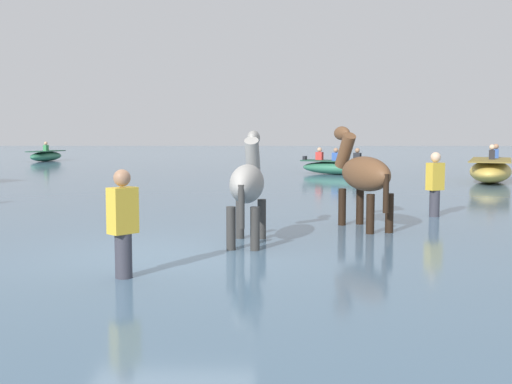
{
  "coord_description": "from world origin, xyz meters",
  "views": [
    {
      "loc": [
        1.37,
        -9.08,
        2.11
      ],
      "look_at": [
        1.23,
        3.81,
        0.85
      ],
      "focal_mm": 46.51,
      "sensor_mm": 36.0,
      "label": 1
    }
  ],
  "objects_px": {
    "horse_trailing_grey": "(248,186)",
    "person_spectator_far": "(123,234)",
    "boat_distant_east": "(337,167)",
    "boat_near_starboard": "(491,171)",
    "person_wading_mid": "(435,191)",
    "horse_lead_bay": "(363,176)",
    "boat_near_port": "(46,156)"
  },
  "relations": [
    {
      "from": "horse_lead_bay",
      "to": "person_spectator_far",
      "type": "distance_m",
      "value": 5.18
    },
    {
      "from": "boat_near_port",
      "to": "person_wading_mid",
      "type": "distance_m",
      "value": 26.19
    },
    {
      "from": "horse_trailing_grey",
      "to": "boat_near_starboard",
      "type": "distance_m",
      "value": 13.66
    },
    {
      "from": "horse_lead_bay",
      "to": "person_wading_mid",
      "type": "bearing_deg",
      "value": 42.75
    },
    {
      "from": "horse_lead_bay",
      "to": "person_wading_mid",
      "type": "xyz_separation_m",
      "value": [
        1.65,
        1.53,
        -0.39
      ]
    },
    {
      "from": "horse_trailing_grey",
      "to": "boat_near_starboard",
      "type": "xyz_separation_m",
      "value": [
        7.56,
        11.37,
        -0.49
      ]
    },
    {
      "from": "horse_trailing_grey",
      "to": "person_spectator_far",
      "type": "relative_size",
      "value": 1.27
    },
    {
      "from": "boat_near_port",
      "to": "person_spectator_far",
      "type": "xyz_separation_m",
      "value": [
        9.77,
        -27.04,
        0.24
      ]
    },
    {
      "from": "boat_distant_east",
      "to": "person_spectator_far",
      "type": "xyz_separation_m",
      "value": [
        -4.41,
        -17.31,
        0.23
      ]
    },
    {
      "from": "boat_distant_east",
      "to": "horse_trailing_grey",
      "type": "bearing_deg",
      "value": -101.4
    },
    {
      "from": "horse_lead_bay",
      "to": "boat_distant_east",
      "type": "bearing_deg",
      "value": 85.57
    },
    {
      "from": "person_spectator_far",
      "to": "boat_distant_east",
      "type": "bearing_deg",
      "value": 75.7
    },
    {
      "from": "horse_trailing_grey",
      "to": "boat_near_starboard",
      "type": "relative_size",
      "value": 0.56
    },
    {
      "from": "horse_trailing_grey",
      "to": "boat_distant_east",
      "type": "relative_size",
      "value": 0.72
    },
    {
      "from": "boat_near_port",
      "to": "horse_lead_bay",
      "type": "bearing_deg",
      "value": -60.39
    },
    {
      "from": "boat_near_starboard",
      "to": "boat_near_port",
      "type": "bearing_deg",
      "value": 144.61
    },
    {
      "from": "boat_near_starboard",
      "to": "boat_distant_east",
      "type": "height_order",
      "value": "boat_near_starboard"
    },
    {
      "from": "boat_near_port",
      "to": "person_wading_mid",
      "type": "bearing_deg",
      "value": -55.59
    },
    {
      "from": "horse_lead_bay",
      "to": "boat_near_port",
      "type": "relative_size",
      "value": 0.8
    },
    {
      "from": "boat_near_port",
      "to": "boat_near_starboard",
      "type": "height_order",
      "value": "boat_near_starboard"
    },
    {
      "from": "boat_near_port",
      "to": "person_spectator_far",
      "type": "bearing_deg",
      "value": -70.13
    },
    {
      "from": "horse_trailing_grey",
      "to": "boat_near_port",
      "type": "xyz_separation_m",
      "value": [
        -11.17,
        24.68,
        -0.59
      ]
    },
    {
      "from": "person_wading_mid",
      "to": "boat_near_port",
      "type": "bearing_deg",
      "value": 124.41
    },
    {
      "from": "boat_near_port",
      "to": "boat_distant_east",
      "type": "relative_size",
      "value": 0.93
    },
    {
      "from": "boat_near_starboard",
      "to": "person_spectator_far",
      "type": "relative_size",
      "value": 2.27
    },
    {
      "from": "boat_distant_east",
      "to": "person_wading_mid",
      "type": "distance_m",
      "value": 11.9
    },
    {
      "from": "horse_lead_bay",
      "to": "person_spectator_far",
      "type": "relative_size",
      "value": 1.31
    },
    {
      "from": "horse_lead_bay",
      "to": "person_wading_mid",
      "type": "relative_size",
      "value": 1.31
    },
    {
      "from": "boat_near_port",
      "to": "person_spectator_far",
      "type": "relative_size",
      "value": 1.63
    },
    {
      "from": "boat_near_starboard",
      "to": "person_wading_mid",
      "type": "relative_size",
      "value": 2.27
    },
    {
      "from": "horse_lead_bay",
      "to": "person_wading_mid",
      "type": "height_order",
      "value": "horse_lead_bay"
    },
    {
      "from": "horse_lead_bay",
      "to": "horse_trailing_grey",
      "type": "relative_size",
      "value": 1.03
    }
  ]
}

